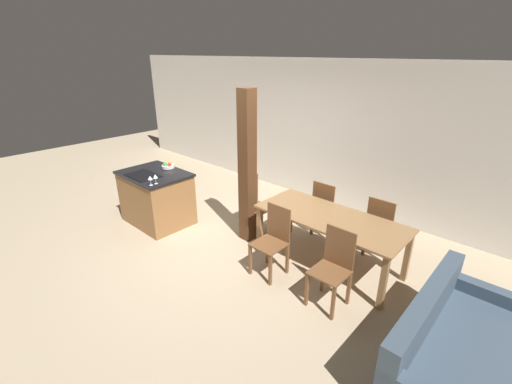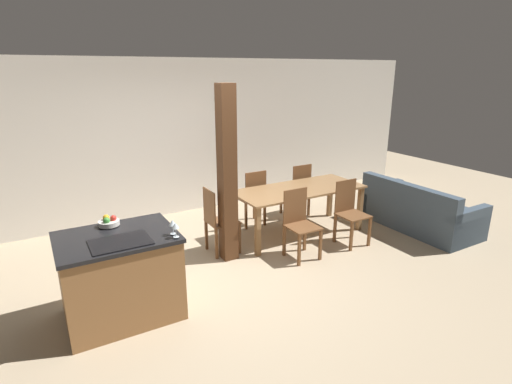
{
  "view_description": "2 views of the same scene",
  "coord_description": "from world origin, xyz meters",
  "px_view_note": "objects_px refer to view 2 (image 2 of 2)",
  "views": [
    {
      "loc": [
        3.65,
        -3.12,
        2.82
      ],
      "look_at": [
        0.6,
        0.2,
        0.95
      ],
      "focal_mm": 24.0,
      "sensor_mm": 36.0,
      "label": 1
    },
    {
      "loc": [
        -1.92,
        -4.18,
        2.52
      ],
      "look_at": [
        0.6,
        0.2,
        0.95
      ],
      "focal_mm": 28.0,
      "sensor_mm": 36.0,
      "label": 2
    }
  ],
  "objects_px": {
    "dining_chair_near_left": "(300,222)",
    "couch": "(419,212)",
    "wine_glass_middle": "(172,223)",
    "timber_post": "(227,176)",
    "dining_chair_far_left": "(252,197)",
    "kitchen_island": "(121,276)",
    "wine_glass_near": "(175,226)",
    "dining_table": "(299,194)",
    "fruit_bowl": "(109,222)",
    "dining_chair_far_right": "(298,189)",
    "dining_chair_near_right": "(350,211)",
    "dining_chair_head_end": "(217,220)"
  },
  "relations": [
    {
      "from": "dining_table",
      "to": "timber_post",
      "type": "bearing_deg",
      "value": -170.33
    },
    {
      "from": "wine_glass_middle",
      "to": "dining_chair_near_left",
      "type": "xyz_separation_m",
      "value": [
        1.94,
        0.5,
        -0.54
      ]
    },
    {
      "from": "dining_chair_near_left",
      "to": "dining_chair_near_right",
      "type": "relative_size",
      "value": 1.0
    },
    {
      "from": "kitchen_island",
      "to": "dining_chair_near_right",
      "type": "distance_m",
      "value": 3.36
    },
    {
      "from": "dining_chair_far_left",
      "to": "kitchen_island",
      "type": "bearing_deg",
      "value": 32.28
    },
    {
      "from": "dining_chair_near_left",
      "to": "couch",
      "type": "relative_size",
      "value": 0.53
    },
    {
      "from": "wine_glass_near",
      "to": "dining_table",
      "type": "distance_m",
      "value": 2.73
    },
    {
      "from": "dining_chair_far_left",
      "to": "dining_table",
      "type": "bearing_deg",
      "value": 124.77
    },
    {
      "from": "fruit_bowl",
      "to": "dining_table",
      "type": "bearing_deg",
      "value": 11.38
    },
    {
      "from": "couch",
      "to": "timber_post",
      "type": "xyz_separation_m",
      "value": [
        -3.18,
        0.57,
        0.91
      ]
    },
    {
      "from": "dining_table",
      "to": "dining_chair_far_left",
      "type": "height_order",
      "value": "dining_chair_far_left"
    },
    {
      "from": "dining_chair_near_right",
      "to": "dining_chair_head_end",
      "type": "bearing_deg",
      "value": 160.39
    },
    {
      "from": "dining_chair_near_left",
      "to": "couch",
      "type": "distance_m",
      "value": 2.32
    },
    {
      "from": "dining_chair_near_right",
      "to": "dining_chair_far_left",
      "type": "height_order",
      "value": "same"
    },
    {
      "from": "dining_chair_far_left",
      "to": "dining_chair_head_end",
      "type": "height_order",
      "value": "same"
    },
    {
      "from": "dining_chair_near_left",
      "to": "timber_post",
      "type": "height_order",
      "value": "timber_post"
    },
    {
      "from": "dining_chair_near_right",
      "to": "dining_chair_far_right",
      "type": "xyz_separation_m",
      "value": [
        0.0,
        1.32,
        0.0
      ]
    },
    {
      "from": "dining_chair_far_right",
      "to": "dining_chair_head_end",
      "type": "height_order",
      "value": "same"
    },
    {
      "from": "wine_glass_near",
      "to": "dining_chair_near_left",
      "type": "bearing_deg",
      "value": 16.77
    },
    {
      "from": "dining_table",
      "to": "dining_chair_near_right",
      "type": "height_order",
      "value": "dining_chair_near_right"
    },
    {
      "from": "dining_chair_far_right",
      "to": "dining_table",
      "type": "bearing_deg",
      "value": 55.23
    },
    {
      "from": "fruit_bowl",
      "to": "wine_glass_near",
      "type": "bearing_deg",
      "value": -51.99
    },
    {
      "from": "dining_chair_head_end",
      "to": "couch",
      "type": "distance_m",
      "value": 3.34
    },
    {
      "from": "wine_glass_middle",
      "to": "timber_post",
      "type": "height_order",
      "value": "timber_post"
    },
    {
      "from": "kitchen_island",
      "to": "timber_post",
      "type": "relative_size",
      "value": 0.49
    },
    {
      "from": "dining_chair_near_left",
      "to": "timber_post",
      "type": "xyz_separation_m",
      "value": [
        -0.88,
        0.43,
        0.68
      ]
    },
    {
      "from": "dining_chair_far_left",
      "to": "timber_post",
      "type": "xyz_separation_m",
      "value": [
        -0.88,
        -0.89,
        0.68
      ]
    },
    {
      "from": "wine_glass_near",
      "to": "dining_table",
      "type": "relative_size",
      "value": 0.07
    },
    {
      "from": "dining_chair_near_left",
      "to": "couch",
      "type": "bearing_deg",
      "value": -3.47
    },
    {
      "from": "wine_glass_middle",
      "to": "dining_table",
      "type": "bearing_deg",
      "value": 25.72
    },
    {
      "from": "wine_glass_near",
      "to": "timber_post",
      "type": "bearing_deg",
      "value": 43.76
    },
    {
      "from": "dining_table",
      "to": "dining_chair_head_end",
      "type": "distance_m",
      "value": 1.4
    },
    {
      "from": "fruit_bowl",
      "to": "timber_post",
      "type": "xyz_separation_m",
      "value": [
        1.57,
        0.36,
        0.21
      ]
    },
    {
      "from": "wine_glass_middle",
      "to": "dining_chair_near_right",
      "type": "bearing_deg",
      "value": 9.85
    },
    {
      "from": "wine_glass_near",
      "to": "dining_chair_near_left",
      "type": "distance_m",
      "value": 2.1
    },
    {
      "from": "wine_glass_middle",
      "to": "dining_chair_near_right",
      "type": "xyz_separation_m",
      "value": [
        2.85,
        0.5,
        -0.54
      ]
    },
    {
      "from": "fruit_bowl",
      "to": "couch",
      "type": "height_order",
      "value": "fruit_bowl"
    },
    {
      "from": "dining_table",
      "to": "dining_chair_far_left",
      "type": "xyz_separation_m",
      "value": [
        -0.46,
        0.66,
        -0.16
      ]
    },
    {
      "from": "fruit_bowl",
      "to": "dining_chair_near_right",
      "type": "distance_m",
      "value": 3.4
    },
    {
      "from": "fruit_bowl",
      "to": "timber_post",
      "type": "bearing_deg",
      "value": 12.81
    },
    {
      "from": "kitchen_island",
      "to": "dining_table",
      "type": "bearing_deg",
      "value": 16.95
    },
    {
      "from": "wine_glass_middle",
      "to": "couch",
      "type": "distance_m",
      "value": 4.32
    },
    {
      "from": "dining_chair_far_left",
      "to": "dining_chair_head_end",
      "type": "xyz_separation_m",
      "value": [
        -0.93,
        -0.66,
        0.0
      ]
    },
    {
      "from": "dining_chair_far_left",
      "to": "dining_chair_head_end",
      "type": "bearing_deg",
      "value": 35.18
    },
    {
      "from": "couch",
      "to": "dining_chair_far_right",
      "type": "bearing_deg",
      "value": 43.38
    },
    {
      "from": "wine_glass_middle",
      "to": "fruit_bowl",
      "type": "bearing_deg",
      "value": 132.1
    },
    {
      "from": "wine_glass_near",
      "to": "dining_chair_near_right",
      "type": "xyz_separation_m",
      "value": [
        2.85,
        0.58,
        -0.54
      ]
    },
    {
      "from": "dining_chair_near_right",
      "to": "couch",
      "type": "distance_m",
      "value": 1.41
    },
    {
      "from": "dining_chair_near_right",
      "to": "couch",
      "type": "relative_size",
      "value": 0.53
    },
    {
      "from": "wine_glass_middle",
      "to": "dining_chair_near_left",
      "type": "bearing_deg",
      "value": 14.33
    }
  ]
}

